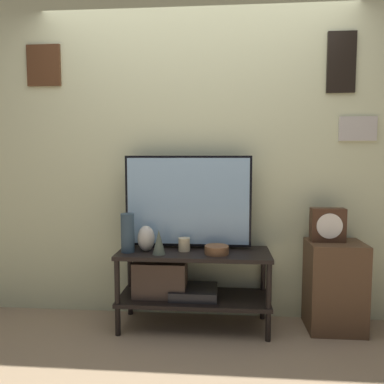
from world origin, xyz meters
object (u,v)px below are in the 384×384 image
(mantel_clock, at_px, (328,225))
(candle_jar, at_px, (184,244))
(vase_slim_bronze, at_px, (159,242))
(vase_tall_ceramic, at_px, (128,233))
(television, at_px, (188,201))
(vase_wide_bowl, at_px, (217,250))
(vase_urn_stoneware, at_px, (146,238))

(mantel_clock, bearing_deg, candle_jar, -176.72)
(vase_slim_bronze, relative_size, candle_jar, 1.80)
(vase_tall_ceramic, xyz_separation_m, vase_slim_bronze, (0.25, -0.05, -0.06))
(television, distance_m, candle_jar, 0.34)
(television, height_order, vase_wide_bowl, television)
(candle_jar, relative_size, mantel_clock, 0.40)
(vase_tall_ceramic, height_order, mantel_clock, mantel_clock)
(vase_slim_bronze, bearing_deg, vase_urn_stoneware, 142.10)
(television, xyz_separation_m, vase_slim_bronze, (-0.20, -0.21, -0.28))
(vase_wide_bowl, height_order, vase_slim_bronze, vase_slim_bronze)
(candle_jar, bearing_deg, television, 77.35)
(vase_tall_ceramic, distance_m, vase_urn_stoneware, 0.15)
(television, relative_size, vase_slim_bronze, 5.43)
(television, height_order, vase_slim_bronze, television)
(vase_wide_bowl, distance_m, vase_slim_bronze, 0.43)
(vase_urn_stoneware, bearing_deg, vase_tall_ceramic, -163.71)
(vase_urn_stoneware, xyz_separation_m, mantel_clock, (1.38, 0.09, 0.11))
(television, xyz_separation_m, candle_jar, (-0.02, -0.09, -0.32))
(vase_tall_ceramic, bearing_deg, vase_wide_bowl, -0.12)
(vase_wide_bowl, bearing_deg, television, 144.81)
(vase_urn_stoneware, bearing_deg, mantel_clock, 3.87)
(vase_slim_bronze, height_order, candle_jar, vase_slim_bronze)
(candle_jar, distance_m, mantel_clock, 1.10)
(television, relative_size, candle_jar, 9.79)
(vase_wide_bowl, distance_m, vase_tall_ceramic, 0.68)
(vase_tall_ceramic, relative_size, vase_urn_stoneware, 1.49)
(vase_tall_ceramic, bearing_deg, television, 19.90)
(television, xyz_separation_m, vase_wide_bowl, (0.23, -0.16, -0.34))
(vase_wide_bowl, height_order, vase_tall_ceramic, vase_tall_ceramic)
(vase_wide_bowl, relative_size, candle_jar, 1.77)
(vase_urn_stoneware, relative_size, candle_jar, 1.95)
(vase_wide_bowl, relative_size, mantel_clock, 0.70)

